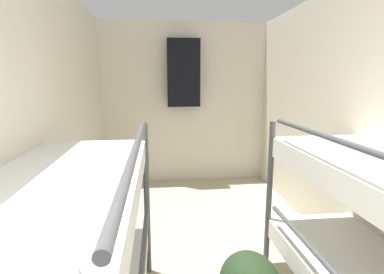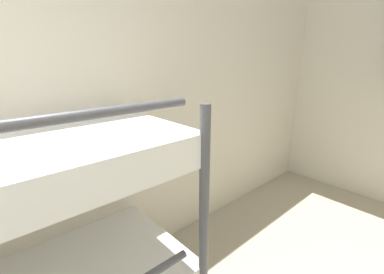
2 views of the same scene
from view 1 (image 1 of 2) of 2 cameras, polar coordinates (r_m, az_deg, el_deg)
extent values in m
cube|color=beige|center=(2.18, -28.19, 0.67)|extent=(0.06, 4.59, 2.25)
cube|color=beige|center=(2.56, 31.09, 1.71)|extent=(0.06, 4.59, 2.25)
cube|color=beige|center=(4.29, -1.52, 6.39)|extent=(2.43, 0.06, 2.25)
cylinder|color=#4C4C51|center=(2.29, -8.60, -11.92)|extent=(0.04, 0.04, 1.16)
cube|color=white|center=(1.39, -24.87, -11.08)|extent=(0.68, 1.81, 0.14)
cylinder|color=#4C4C51|center=(1.26, -10.74, -2.34)|extent=(0.03, 1.54, 0.03)
cylinder|color=#4C4C51|center=(2.44, 14.47, -10.70)|extent=(0.04, 0.04, 1.16)
cylinder|color=#4C4C51|center=(1.76, 25.51, -22.45)|extent=(0.03, 1.54, 0.03)
cylinder|color=#4C4C51|center=(1.51, 27.53, -1.18)|extent=(0.03, 1.54, 0.03)
cube|color=black|center=(4.13, -1.60, 12.08)|extent=(0.44, 0.12, 0.90)
camera|label=2|loc=(1.55, 16.33, 5.28)|focal=24.00mm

